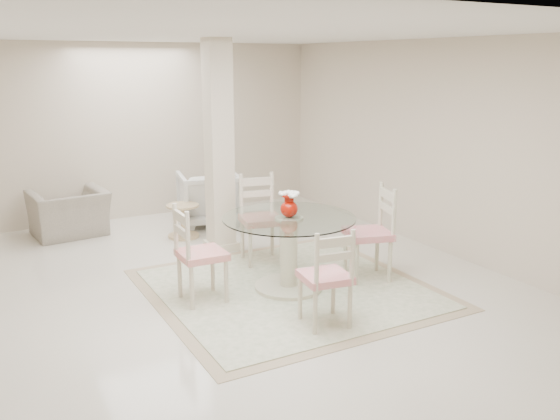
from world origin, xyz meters
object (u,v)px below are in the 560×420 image
column (219,148)px  dining_chair_west (195,247)px  dining_chair_south (328,271)px  side_table (183,222)px  dining_chair_north (260,212)px  dining_chair_east (375,226)px  recliner_taupe (69,213)px  armchair_white (209,198)px  dining_table (289,253)px  red_vase (289,203)px

column → dining_chair_west: (-0.93, -1.53, -0.76)m
dining_chair_south → side_table: size_ratio=2.27×
dining_chair_north → dining_chair_east: bearing=-43.0°
recliner_taupe → side_table: (1.39, -0.85, -0.11)m
dining_chair_south → recliner_taupe: bearing=-62.0°
dining_chair_south → recliner_taupe: (-1.57, 4.29, -0.24)m
armchair_white → dining_table: bearing=96.4°
red_vase → dining_chair_west: (-1.02, 0.15, -0.37)m
dining_chair_south → column: bearing=-83.7°
red_vase → dining_chair_south: bearing=-99.0°
red_vase → recliner_taupe: 3.77m
dining_chair_north → column: bearing=121.0°
dining_chair_east → side_table: 2.96m
dining_chair_east → dining_chair_north: bearing=-127.7°
red_vase → dining_chair_east: dining_chair_east is taller
dining_chair_south → recliner_taupe: size_ratio=1.07×
column → armchair_white: column is taller
dining_chair_east → dining_chair_south: size_ratio=1.11×
dining_table → red_vase: size_ratio=4.95×
red_vase → dining_chair_east: bearing=-9.3°
dining_chair_east → recliner_taupe: dining_chair_east is taller
dining_chair_east → recliner_taupe: size_ratio=1.19×
column → dining_table: 1.92m
column → dining_chair_west: size_ratio=2.39×
red_vase → armchair_white: (0.25, 2.91, -0.56)m
dining_table → dining_chair_north: dining_chair_north is taller
column → armchair_white: (0.33, 1.23, -0.95)m
dining_table → armchair_white: 2.92m
column → dining_chair_south: size_ratio=2.52×
red_vase → dining_chair_west: size_ratio=0.25×
dining_chair_west → dining_chair_south: dining_chair_west is taller
dining_chair_east → recliner_taupe: bearing=-125.1°
dining_chair_west → armchair_white: size_ratio=1.28×
dining_chair_east → dining_chair_west: size_ratio=1.05×
dining_chair_north → dining_chair_south: size_ratio=1.12×
dining_chair_west → dining_chair_south: size_ratio=1.06×
dining_chair_east → dining_chair_west: bearing=-82.3°
dining_chair_north → dining_chair_south: (-0.32, -2.02, -0.06)m
column → recliner_taupe: column is taller
dining_chair_north → armchair_white: 1.91m
dining_chair_north → side_table: bearing=120.6°
dining_chair_east → dining_chair_south: 1.44m
red_vase → side_table: bearing=98.0°
red_vase → dining_chair_north: (0.16, 1.02, -0.34)m
dining_table → dining_chair_west: size_ratio=1.25×
dining_table → dining_chair_west: (-1.01, 0.15, 0.18)m
dining_chair_east → recliner_taupe: 4.41m
dining_table → dining_chair_west: 1.04m
dining_table → red_vase: (0.00, -0.00, 0.55)m
dining_chair_north → armchair_white: dining_chair_north is taller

